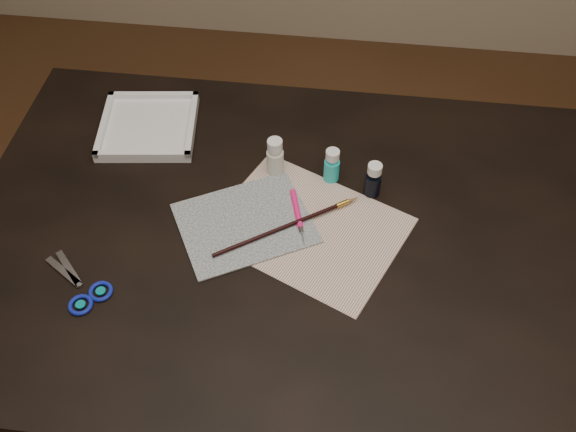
# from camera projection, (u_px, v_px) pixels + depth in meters

# --- Properties ---
(ground) EXTENTS (3.50, 3.50, 0.02)m
(ground) POSITION_uv_depth(u_px,v_px,m) (288.00, 395.00, 1.85)
(ground) COLOR #422614
(ground) RESTS_ON ground
(table) EXTENTS (1.30, 0.90, 0.75)m
(table) POSITION_uv_depth(u_px,v_px,m) (288.00, 328.00, 1.56)
(table) COLOR black
(table) RESTS_ON ground
(paper) EXTENTS (0.44, 0.40, 0.00)m
(paper) POSITION_uv_depth(u_px,v_px,m) (308.00, 228.00, 1.27)
(paper) COLOR silver
(paper) RESTS_ON table
(canvas) EXTENTS (0.32, 0.30, 0.00)m
(canvas) POSITION_uv_depth(u_px,v_px,m) (245.00, 223.00, 1.28)
(canvas) COLOR black
(canvas) RESTS_ON paper
(paint_bottle_white) EXTENTS (0.04, 0.04, 0.09)m
(paint_bottle_white) POSITION_uv_depth(u_px,v_px,m) (275.00, 156.00, 1.34)
(paint_bottle_white) COLOR silver
(paint_bottle_white) RESTS_ON table
(paint_bottle_cyan) EXTENTS (0.04, 0.04, 0.08)m
(paint_bottle_cyan) POSITION_uv_depth(u_px,v_px,m) (332.00, 165.00, 1.33)
(paint_bottle_cyan) COLOR #22C8C9
(paint_bottle_cyan) RESTS_ON table
(paint_bottle_navy) EXTENTS (0.04, 0.04, 0.08)m
(paint_bottle_navy) POSITION_uv_depth(u_px,v_px,m) (373.00, 180.00, 1.30)
(paint_bottle_navy) COLOR black
(paint_bottle_navy) RESTS_ON table
(paintbrush) EXTENTS (0.28, 0.19, 0.01)m
(paintbrush) POSITION_uv_depth(u_px,v_px,m) (289.00, 225.00, 1.27)
(paintbrush) COLOR black
(paintbrush) RESTS_ON canvas
(craft_knife) EXTENTS (0.05, 0.15, 0.01)m
(craft_knife) POSITION_uv_depth(u_px,v_px,m) (298.00, 218.00, 1.28)
(craft_knife) COLOR #FF1874
(craft_knife) RESTS_ON paper
(scissors) EXTENTS (0.19, 0.17, 0.01)m
(scissors) POSITION_uv_depth(u_px,v_px,m) (72.00, 282.00, 1.19)
(scissors) COLOR silver
(scissors) RESTS_ON table
(palette_tray) EXTENTS (0.24, 0.24, 0.03)m
(palette_tray) POSITION_uv_depth(u_px,v_px,m) (148.00, 126.00, 1.45)
(palette_tray) COLOR white
(palette_tray) RESTS_ON table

